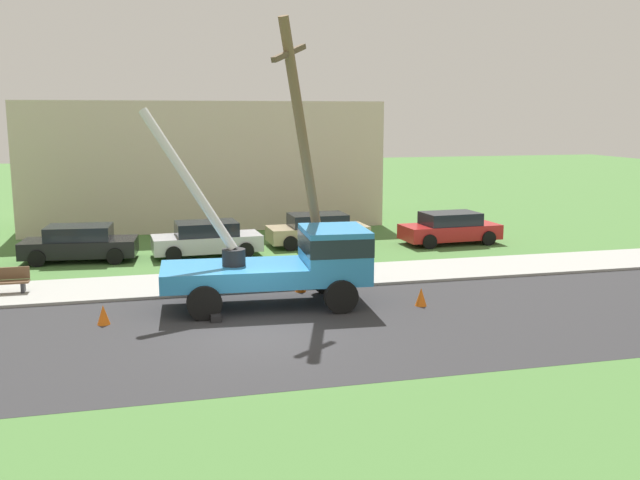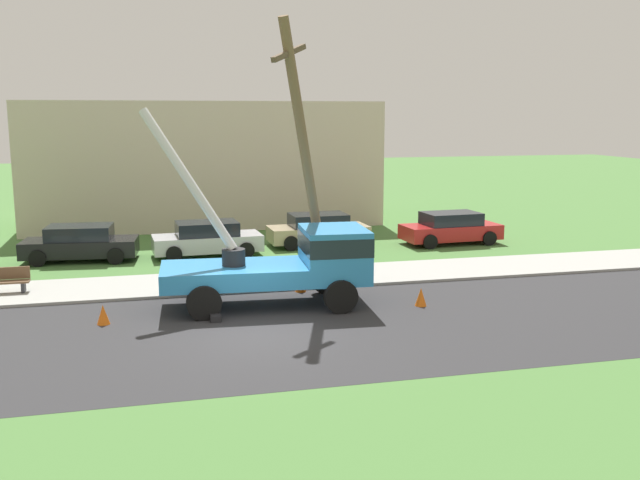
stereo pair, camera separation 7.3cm
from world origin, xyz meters
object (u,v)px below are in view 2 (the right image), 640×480
(traffic_cone_behind, at_px, (103,315))
(parked_sedan_silver, at_px, (207,239))
(leaning_utility_pole, at_px, (305,156))
(parked_sedan_tan, at_px, (318,230))
(park_bench, at_px, (3,281))
(traffic_cone_ahead, at_px, (421,297))
(parked_sedan_black, at_px, (80,243))
(traffic_cone_curbside, at_px, (301,283))
(parked_sedan_red, at_px, (451,228))
(utility_truck, at_px, (292,260))

(traffic_cone_behind, xyz_separation_m, parked_sedan_silver, (3.70, 9.09, 0.43))
(leaning_utility_pole, xyz_separation_m, parked_sedan_tan, (2.42, 8.12, -3.75))
(parked_sedan_tan, bearing_deg, park_bench, -152.85)
(parked_sedan_silver, bearing_deg, traffic_cone_ahead, -59.20)
(parked_sedan_black, bearing_deg, traffic_cone_curbside, -43.38)
(traffic_cone_behind, distance_m, traffic_cone_curbside, 6.54)
(parked_sedan_silver, relative_size, parked_sedan_tan, 1.01)
(leaning_utility_pole, height_order, traffic_cone_curbside, leaning_utility_pole)
(parked_sedan_red, bearing_deg, traffic_cone_ahead, -118.85)
(utility_truck, height_order, park_bench, utility_truck)
(parked_sedan_silver, bearing_deg, parked_sedan_tan, 13.22)
(traffic_cone_behind, height_order, parked_sedan_red, parked_sedan_red)
(traffic_cone_curbside, distance_m, parked_sedan_red, 10.98)
(traffic_cone_curbside, bearing_deg, traffic_cone_ahead, -39.28)
(leaning_utility_pole, distance_m, parked_sedan_tan, 9.26)
(utility_truck, height_order, traffic_cone_behind, utility_truck)
(utility_truck, bearing_deg, parked_sedan_silver, 102.61)
(parked_sedan_black, distance_m, park_bench, 5.54)
(utility_truck, xyz_separation_m, traffic_cone_curbside, (0.57, 1.48, -1.13))
(traffic_cone_curbside, relative_size, parked_sedan_red, 0.12)
(utility_truck, xyz_separation_m, traffic_cone_behind, (-5.56, -0.80, -1.13))
(traffic_cone_behind, bearing_deg, parked_sedan_black, 97.93)
(traffic_cone_ahead, bearing_deg, parked_sedan_red, 61.15)
(park_bench, bearing_deg, traffic_cone_curbside, -11.12)
(parked_sedan_silver, bearing_deg, park_bench, -144.55)
(parked_sedan_silver, bearing_deg, traffic_cone_curbside, -70.39)
(utility_truck, relative_size, parked_sedan_black, 1.48)
(utility_truck, xyz_separation_m, traffic_cone_ahead, (3.76, -1.13, -1.13))
(leaning_utility_pole, bearing_deg, traffic_cone_behind, -161.13)
(traffic_cone_ahead, xyz_separation_m, park_bench, (-12.59, 4.45, 0.18))
(traffic_cone_curbside, xyz_separation_m, parked_sedan_tan, (2.57, 7.99, 0.43))
(leaning_utility_pole, bearing_deg, park_bench, 168.30)
(park_bench, bearing_deg, traffic_cone_ahead, -19.48)
(traffic_cone_ahead, relative_size, parked_sedan_silver, 0.12)
(park_bench, bearing_deg, parked_sedan_red, 16.02)
(traffic_cone_ahead, bearing_deg, parked_sedan_tan, 93.34)
(parked_sedan_silver, distance_m, parked_sedan_red, 10.90)
(traffic_cone_ahead, bearing_deg, parked_sedan_black, 137.80)
(traffic_cone_behind, xyz_separation_m, parked_sedan_black, (-1.29, 9.29, 0.43))
(leaning_utility_pole, height_order, park_bench, leaning_utility_pole)
(parked_sedan_tan, xyz_separation_m, parked_sedan_red, (5.90, -1.01, 0.00))
(traffic_cone_curbside, relative_size, parked_sedan_tan, 0.13)
(traffic_cone_ahead, xyz_separation_m, traffic_cone_behind, (-9.32, 0.33, 0.00))
(leaning_utility_pole, bearing_deg, parked_sedan_tan, 73.41)
(traffic_cone_behind, bearing_deg, park_bench, 128.42)
(traffic_cone_ahead, height_order, parked_sedan_tan, parked_sedan_tan)
(traffic_cone_curbside, height_order, parked_sedan_black, parked_sedan_black)
(leaning_utility_pole, relative_size, park_bench, 5.44)
(traffic_cone_curbside, bearing_deg, parked_sedan_red, 39.49)
(parked_sedan_silver, relative_size, park_bench, 2.81)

